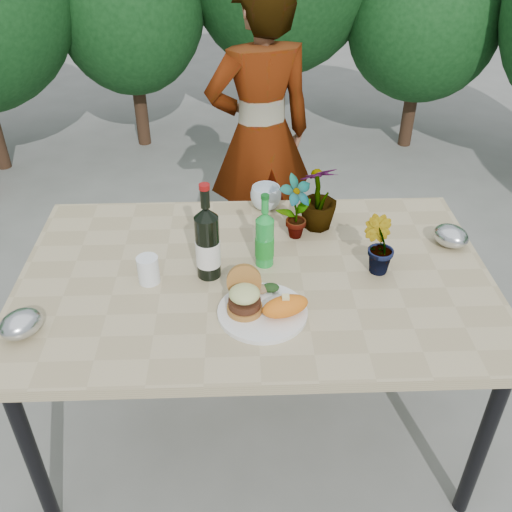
{
  "coord_description": "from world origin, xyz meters",
  "views": [
    {
      "loc": [
        -0.05,
        -1.55,
        1.92
      ],
      "look_at": [
        0.0,
        -0.08,
        0.88
      ],
      "focal_mm": 40.0,
      "sensor_mm": 36.0,
      "label": 1
    }
  ],
  "objects_px": {
    "patio_table": "(255,287)",
    "wine_bottle": "(208,244)",
    "dinner_plate": "(262,312)",
    "person": "(260,136)"
  },
  "relations": [
    {
      "from": "wine_bottle",
      "to": "person",
      "type": "height_order",
      "value": "person"
    },
    {
      "from": "dinner_plate",
      "to": "wine_bottle",
      "type": "relative_size",
      "value": 0.81
    },
    {
      "from": "dinner_plate",
      "to": "person",
      "type": "distance_m",
      "value": 1.35
    },
    {
      "from": "person",
      "to": "dinner_plate",
      "type": "bearing_deg",
      "value": 72.1
    },
    {
      "from": "dinner_plate",
      "to": "wine_bottle",
      "type": "xyz_separation_m",
      "value": [
        -0.17,
        0.21,
        0.12
      ]
    },
    {
      "from": "patio_table",
      "to": "dinner_plate",
      "type": "bearing_deg",
      "value": -85.76
    },
    {
      "from": "wine_bottle",
      "to": "person",
      "type": "relative_size",
      "value": 0.23
    },
    {
      "from": "dinner_plate",
      "to": "wine_bottle",
      "type": "bearing_deg",
      "value": 129.11
    },
    {
      "from": "wine_bottle",
      "to": "dinner_plate",
      "type": "bearing_deg",
      "value": -26.24
    },
    {
      "from": "patio_table",
      "to": "wine_bottle",
      "type": "height_order",
      "value": "wine_bottle"
    }
  ]
}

